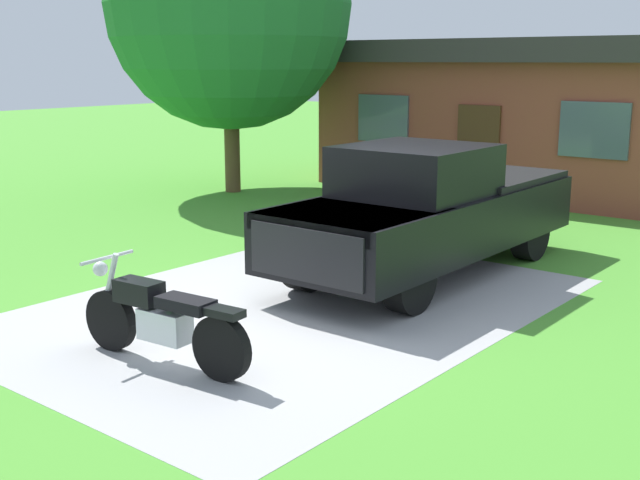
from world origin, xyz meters
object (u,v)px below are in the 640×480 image
at_px(neighbor_house, 530,114).
at_px(pickup_truck, 431,208).
at_px(motorcycle, 162,320).
at_px(shade_tree, 229,5).

bearing_deg(neighbor_house, pickup_truck, -74.13).
xyz_separation_m(motorcycle, pickup_truck, (0.20, 4.86, 0.48)).
height_order(motorcycle, shade_tree, shade_tree).
xyz_separation_m(pickup_truck, neighbor_house, (-2.39, 8.40, 0.84)).
distance_m(pickup_truck, shade_tree, 8.93).
distance_m(motorcycle, neighbor_house, 13.51).
xyz_separation_m(motorcycle, shade_tree, (-7.33, 8.34, 3.78)).
bearing_deg(pickup_truck, motorcycle, -92.33).
relative_size(motorcycle, neighbor_house, 0.23).
distance_m(motorcycle, shade_tree, 11.73).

